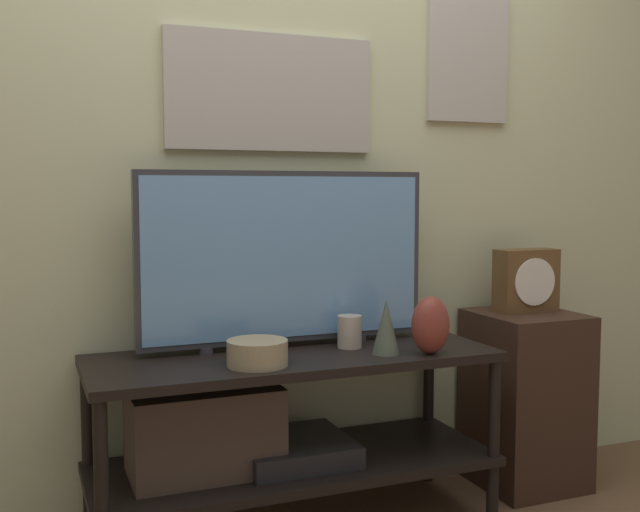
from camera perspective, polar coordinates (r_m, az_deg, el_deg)
wall_back at (r=2.67m, az=-4.24°, el=10.12°), size 6.40×0.08×2.70m
media_console at (r=2.46m, az=-4.65°, el=-12.63°), size 1.32×0.49×0.59m
television at (r=2.50m, az=-2.65°, el=-0.09°), size 1.00×0.05×0.59m
vase_urn_stoneware at (r=2.45m, az=8.41°, el=-5.23°), size 0.13×0.11×0.19m
vase_slim_bronze at (r=2.43m, az=5.05°, el=-5.39°), size 0.09×0.09×0.18m
vase_wide_bowl at (r=2.28m, az=-4.80°, el=-7.36°), size 0.18×0.18×0.08m
candle_jar at (r=2.52m, az=2.27°, el=-5.77°), size 0.08×0.08×0.11m
side_table at (r=3.00m, az=15.34°, el=-10.43°), size 0.37×0.38×0.66m
mantel_clock at (r=2.95m, az=15.44°, el=-1.80°), size 0.24×0.11×0.24m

